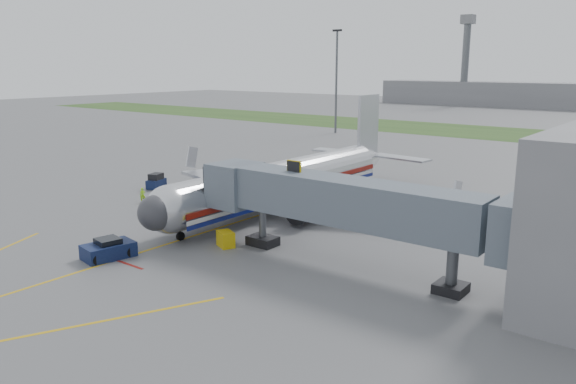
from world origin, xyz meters
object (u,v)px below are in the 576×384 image
Objects in this scene: baggage_tug at (156,182)px; ramp_worker at (143,195)px; airliner at (284,181)px; pushback_tug at (109,250)px; belt_loader at (262,196)px.

baggage_tug is 1.79× the size of ramp_worker.
airliner reaches higher than pushback_tug.
ramp_worker is (-12.48, -7.21, -1.90)m from airliner.
ramp_worker is at bearing -150.00° from airliner.
pushback_tug is 20.20m from belt_loader.
baggage_tug is at bearing 74.11° from ramp_worker.
ramp_worker is (-9.01, -8.00, 0.30)m from belt_loader.
belt_loader is at bearing -13.73° from ramp_worker.
pushback_tug is at bearing -92.55° from airliner.
airliner is at bearing 87.45° from pushback_tug.
baggage_tug is (-16.73, -2.05, -1.90)m from airliner.
baggage_tug is 13.56m from belt_loader.
baggage_tug is at bearing -173.02° from airliner.
airliner is at bearing -12.78° from belt_loader.
pushback_tug is 1.42× the size of baggage_tug.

